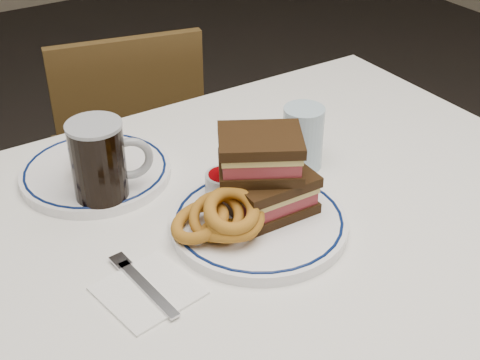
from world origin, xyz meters
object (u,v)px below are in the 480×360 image
chair_far (129,154)px  far_plate (96,172)px  beer_mug (101,164)px  main_plate (259,223)px  reuben_sandwich (266,173)px

chair_far → far_plate: chair_far is taller
chair_far → beer_mug: (-0.29, -0.61, 0.38)m
beer_mug → far_plate: beer_mug is taller
chair_far → main_plate: 0.88m
chair_far → reuben_sandwich: 0.89m
main_plate → beer_mug: size_ratio=1.87×
chair_far → far_plate: (-0.27, -0.53, 0.32)m
chair_far → reuben_sandwich: reuben_sandwich is taller
reuben_sandwich → beer_mug: 0.27m
reuben_sandwich → far_plate: size_ratio=0.61×
main_plate → far_plate: 0.33m
reuben_sandwich → beer_mug: (-0.20, 0.18, -0.01)m
main_plate → chair_far: bearing=82.0°
main_plate → reuben_sandwich: 0.08m
reuben_sandwich → chair_far: bearing=83.5°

